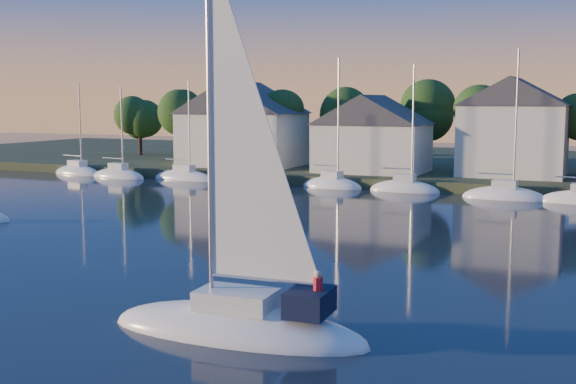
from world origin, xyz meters
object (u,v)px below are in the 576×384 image
Objects in this scene: clubhouse_west at (242,123)px; clubhouse_east at (514,126)px; clubhouse_centre at (373,133)px; hero_sailboat at (240,318)px.

clubhouse_west is 30.02m from clubhouse_east.
hero_sailboat reaches higher than clubhouse_centre.
hero_sailboat is (11.11, -50.34, -4.50)m from clubhouse_centre.
clubhouse_west is 0.88× the size of hero_sailboat.
clubhouse_east is at bearing -96.27° from hero_sailboat.
clubhouse_east is (30.00, 1.00, 0.07)m from clubhouse_west.
hero_sailboat is at bearing -93.16° from clubhouse_east.
hero_sailboat is (27.11, -51.34, -5.30)m from clubhouse_west.
clubhouse_centre is 0.74× the size of hero_sailboat.
clubhouse_west is 58.31m from hero_sailboat.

